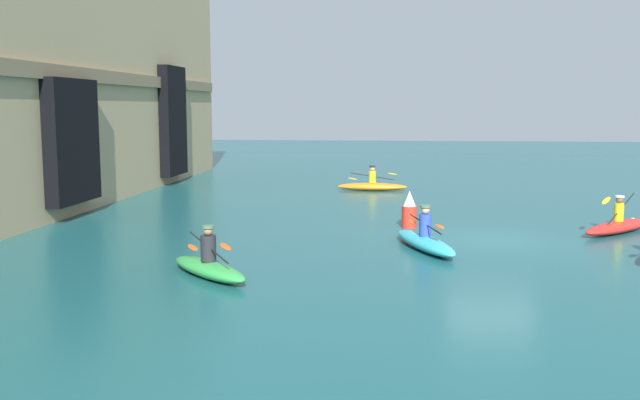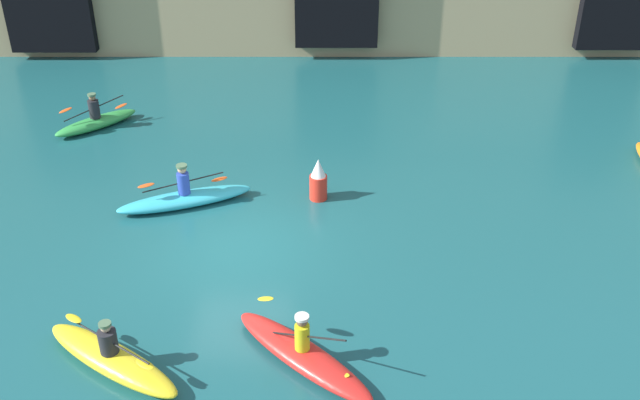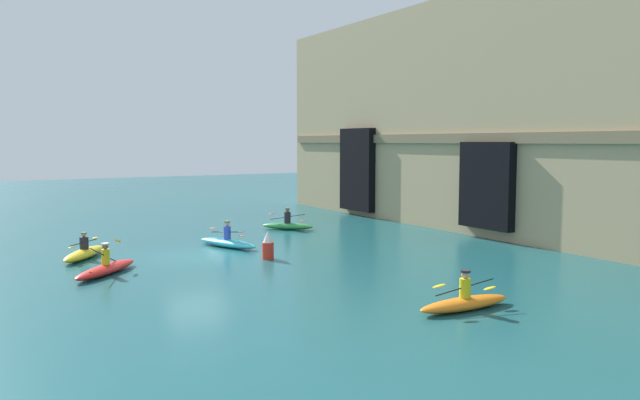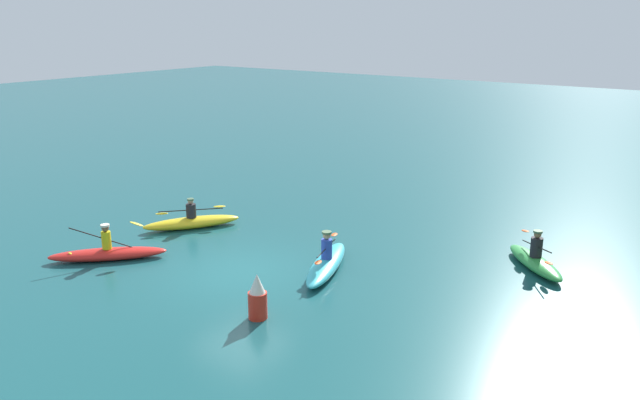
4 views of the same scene
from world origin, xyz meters
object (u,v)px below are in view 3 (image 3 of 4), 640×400
(kayak_orange, at_px, (465,302))
(kayak_cyan, at_px, (227,242))
(kayak_yellow, at_px, (84,253))
(marker_buoy, at_px, (268,246))
(kayak_red, at_px, (106,268))
(kayak_green, at_px, (287,225))

(kayak_orange, bearing_deg, kayak_cyan, 98.50)
(kayak_orange, relative_size, kayak_yellow, 1.00)
(kayak_orange, relative_size, marker_buoy, 2.72)
(kayak_red, bearing_deg, kayak_orange, -97.74)
(kayak_red, bearing_deg, kayak_green, -13.26)
(kayak_yellow, xyz_separation_m, kayak_red, (3.65, 0.13, -0.02))
(kayak_cyan, height_order, kayak_green, kayak_cyan)
(kayak_yellow, bearing_deg, kayak_green, -39.05)
(kayak_red, bearing_deg, marker_buoy, -48.21)
(marker_buoy, bearing_deg, kayak_green, 147.44)
(kayak_red, distance_m, marker_buoy, 6.40)
(kayak_red, distance_m, kayak_green, 13.05)
(kayak_orange, distance_m, kayak_cyan, 13.57)
(kayak_orange, height_order, marker_buoy, marker_buoy)
(kayak_red, height_order, kayak_green, kayak_red)
(kayak_yellow, xyz_separation_m, marker_buoy, (3.94, 6.51, 0.31))
(kayak_red, xyz_separation_m, kayak_green, (-6.98, 11.03, 0.03))
(kayak_cyan, relative_size, marker_buoy, 3.07)
(marker_buoy, bearing_deg, kayak_cyan, -174.04)
(kayak_red, bearing_deg, kayak_yellow, 46.46)
(kayak_red, height_order, marker_buoy, kayak_red)
(kayak_cyan, height_order, kayak_yellow, kayak_cyan)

